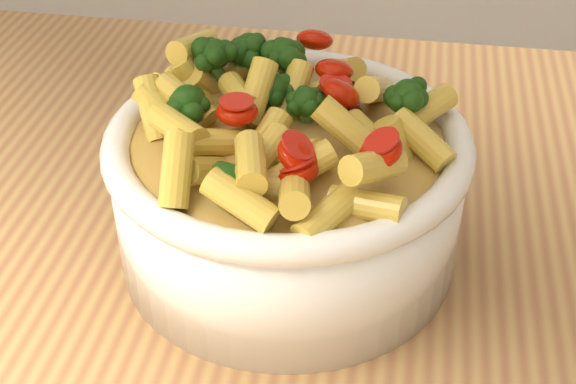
# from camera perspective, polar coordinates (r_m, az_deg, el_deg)

# --- Properties ---
(serving_bowl) EXTENTS (0.22, 0.22, 0.10)m
(serving_bowl) POSITION_cam_1_polar(r_m,az_deg,el_deg) (0.50, -0.00, 0.11)
(serving_bowl) COLOR white
(serving_bowl) RESTS_ON table
(pasta_salad) EXTENTS (0.18, 0.18, 0.04)m
(pasta_salad) POSITION_cam_1_polar(r_m,az_deg,el_deg) (0.47, -0.00, 5.98)
(pasta_salad) COLOR #EFBF4B
(pasta_salad) RESTS_ON serving_bowl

